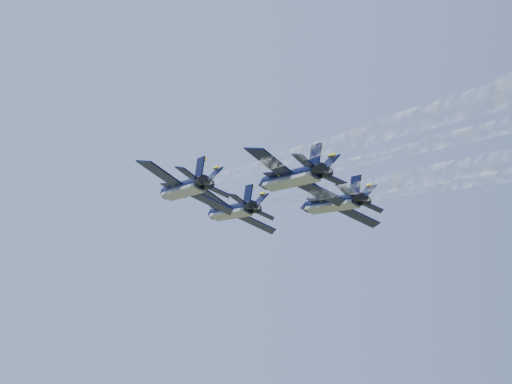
{
  "coord_description": "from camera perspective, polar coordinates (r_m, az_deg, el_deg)",
  "views": [
    {
      "loc": [
        -18.62,
        -98.71,
        79.66
      ],
      "look_at": [
        -3.12,
        1.57,
        103.98
      ],
      "focal_mm": 55.0,
      "sensor_mm": 36.0,
      "label": 1
    }
  ],
  "objects": [
    {
      "name": "jet_right",
      "position": [
        107.06,
        5.52,
        -0.85
      ],
      "size": [
        12.37,
        18.08,
        6.01
      ],
      "rotation": [
        0.0,
        0.43,
        0.3
      ],
      "color": "black"
    },
    {
      "name": "jet_left",
      "position": [
        98.59,
        -5.34,
        0.24
      ],
      "size": [
        12.37,
        18.08,
        6.01
      ],
      "rotation": [
        0.0,
        0.43,
        0.3
      ],
      "color": "black"
    },
    {
      "name": "smoke_trail_lead",
      "position": [
        69.1,
        16.3,
        6.81
      ],
      "size": [
        22.13,
        65.52,
        2.93
      ],
      "rotation": [
        0.0,
        0.43,
        0.3
      ],
      "color": "white"
    },
    {
      "name": "jet_lead",
      "position": [
        111.38,
        -1.84,
        -1.4
      ],
      "size": [
        12.37,
        18.08,
        6.01
      ],
      "rotation": [
        0.0,
        0.43,
        0.3
      ],
      "color": "black"
    },
    {
      "name": "smoke_trail_left",
      "position": [
        55.64,
        14.53,
        11.76
      ],
      "size": [
        22.13,
        65.52,
        2.93
      ],
      "rotation": [
        0.0,
        0.43,
        0.3
      ],
      "color": "white"
    },
    {
      "name": "jet_slot",
      "position": [
        93.09,
        2.53,
        1.02
      ],
      "size": [
        12.37,
        18.08,
        6.01
      ],
      "rotation": [
        0.0,
        0.43,
        0.3
      ],
      "color": "black"
    }
  ]
}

